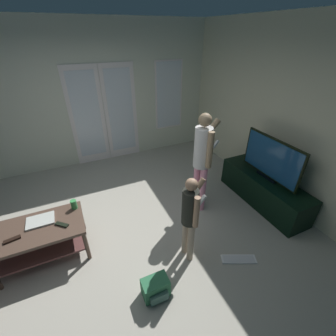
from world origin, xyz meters
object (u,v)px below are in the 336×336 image
at_px(loose_keyboard, 239,259).
at_px(tv_remote_black, 12,240).
at_px(coffee_table, 41,235).
at_px(tv_stand, 263,190).
at_px(laptop_closed, 40,221).
at_px(dvd_remote_slim, 62,225).
at_px(flat_screen_tv, 271,159).
at_px(person_child, 190,213).
at_px(person_adult, 203,155).
at_px(backpack, 156,288).
at_px(cup_near_edge, 74,204).

height_order(loose_keyboard, tv_remote_black, tv_remote_black).
height_order(coffee_table, tv_stand, coffee_table).
relative_size(coffee_table, loose_keyboard, 2.30).
height_order(laptop_closed, dvd_remote_slim, laptop_closed).
relative_size(flat_screen_tv, dvd_remote_slim, 6.27).
bearing_deg(person_child, laptop_closed, 152.34).
bearing_deg(flat_screen_tv, dvd_remote_slim, 175.49).
height_order(coffee_table, person_adult, person_adult).
height_order(tv_stand, person_child, person_child).
height_order(coffee_table, backpack, coffee_table).
xyz_separation_m(loose_keyboard, dvd_remote_slim, (-1.95, 1.02, 0.49)).
bearing_deg(cup_near_edge, dvd_remote_slim, -123.08).
bearing_deg(person_adult, person_child, -129.10).
height_order(person_adult, loose_keyboard, person_adult).
relative_size(laptop_closed, tv_remote_black, 1.88).
bearing_deg(laptop_closed, cup_near_edge, 11.32).
distance_m(laptop_closed, cup_near_edge, 0.42).
xyz_separation_m(person_adult, person_child, (-0.64, -0.78, -0.23)).
distance_m(person_adult, loose_keyboard, 1.47).
bearing_deg(dvd_remote_slim, tv_remote_black, -136.64).
height_order(coffee_table, cup_near_edge, cup_near_edge).
xyz_separation_m(tv_stand, cup_near_edge, (-2.89, 0.51, 0.31)).
bearing_deg(person_adult, loose_keyboard, -94.11).
bearing_deg(laptop_closed, flat_screen_tv, -7.24).
bearing_deg(dvd_remote_slim, person_adult, 44.66).
distance_m(cup_near_edge, dvd_remote_slim, 0.32).
relative_size(cup_near_edge, tv_remote_black, 0.75).
bearing_deg(laptop_closed, loose_keyboard, -28.73).
xyz_separation_m(flat_screen_tv, person_child, (-1.66, -0.43, -0.11)).
distance_m(tv_stand, person_child, 1.78).
bearing_deg(tv_remote_black, dvd_remote_slim, -9.14).
bearing_deg(flat_screen_tv, backpack, -161.42).
bearing_deg(dvd_remote_slim, laptop_closed, -175.84).
xyz_separation_m(coffee_table, person_child, (1.66, -0.75, 0.36)).
bearing_deg(laptop_closed, tv_stand, -7.30).
distance_m(cup_near_edge, tv_remote_black, 0.75).
relative_size(backpack, cup_near_edge, 2.27).
bearing_deg(tv_remote_black, laptop_closed, 24.14).
xyz_separation_m(flat_screen_tv, laptop_closed, (-3.29, 0.42, -0.33)).
distance_m(tv_stand, person_adult, 1.30).
height_order(flat_screen_tv, loose_keyboard, flat_screen_tv).
height_order(loose_keyboard, cup_near_edge, cup_near_edge).
xyz_separation_m(tv_stand, person_child, (-1.67, -0.43, 0.47)).
relative_size(loose_keyboard, cup_near_edge, 3.58).
relative_size(coffee_table, person_child, 0.88).
bearing_deg(flat_screen_tv, coffee_table, 174.49).
bearing_deg(backpack, tv_stand, 18.48).
relative_size(tv_stand, laptop_closed, 4.99).
height_order(flat_screen_tv, backpack, flat_screen_tv).
distance_m(person_adult, dvd_remote_slim, 2.08).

